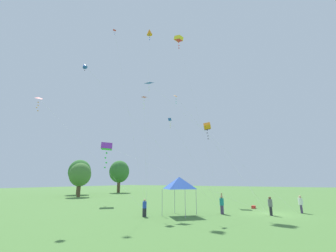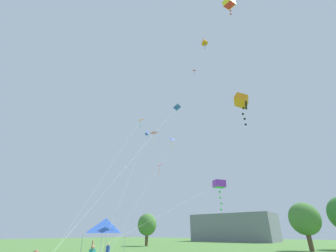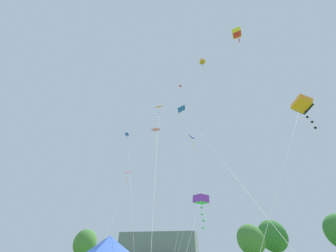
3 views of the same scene
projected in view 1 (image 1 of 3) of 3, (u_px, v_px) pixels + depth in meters
The scene contains 21 objects.
ground_plane at pixel (273, 214), 22.12m from camera, with size 220.00×220.00×0.00m, color #4C7A38.
tree_far_right at pixel (119, 172), 62.64m from camera, with size 5.77×5.19×8.71m.
tree_far_left at pixel (80, 175), 46.16m from camera, with size 4.51×4.06×6.80m.
tree_far_centre at pixel (80, 172), 54.35m from camera, with size 5.41×4.87×8.17m.
festival_tent at pixel (179, 183), 21.97m from camera, with size 2.70×2.70×3.58m.
cooler_box at pixel (254, 207), 26.62m from camera, with size 0.62×0.41×0.31m, color red.
person_blue_shirt at pixel (145, 207), 20.76m from camera, with size 0.37×0.37×1.54m.
person_white_shirt at pixel (301, 204), 22.92m from camera, with size 0.41×0.41×1.71m.
person_grey_shirt at pixel (270, 205), 21.42m from camera, with size 0.41×0.41×1.72m.
person_teal_shirt at pixel (222, 204), 22.33m from camera, with size 0.41×0.41×2.00m.
kite_purple_box_0 at pixel (107, 147), 33.91m from camera, with size 2.13×23.38×8.79m.
kite_blue_diamond_1 at pixel (85, 66), 26.08m from camera, with size 8.19×13.55×16.68m.
kite_orange_diamond_2 at pixel (149, 32), 37.57m from camera, with size 9.57×7.24×28.00m.
kite_orange_box_3 at pixel (207, 126), 35.04m from camera, with size 8.87×9.42×12.08m.
kite_orange_delta_4 at pixel (177, 98), 26.59m from camera, with size 2.84×9.27×13.25m.
kite_yellow_box_5 at pixel (179, 39), 40.58m from camera, with size 9.25×10.03×28.78m.
kite_red_delta_6 at pixel (115, 35), 35.35m from camera, with size 5.09×10.97×26.91m.
kite_blue_delta_7 at pixel (171, 121), 29.22m from camera, with size 1.33×7.27×11.25m.
kite_pink_delta_8 at pixel (144, 98), 27.45m from camera, with size 3.77×3.60×13.36m.
kite_red_delta_9 at pixel (39, 100), 26.33m from camera, with size 4.96×13.56×12.95m.
kite_blue_delta_10 at pixel (150, 83), 30.93m from camera, with size 4.41×16.54×16.61m.
Camera 1 is at (-25.52, -3.17, 3.22)m, focal length 24.00 mm.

